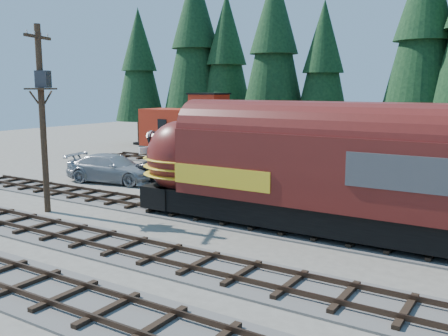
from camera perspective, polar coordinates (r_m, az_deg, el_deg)
The scene contains 8 objects.
ground at distance 18.83m, azimuth 6.82°, elevation -10.72°, with size 120.00×120.00×0.00m, color #6B665B.
track_spur at distance 38.80m, azimuth 5.05°, elevation -0.23°, with size 32.00×3.20×0.33m.
depot at distance 27.78m, azimuth 16.38°, elevation 1.74°, with size 12.80×7.00×5.30m.
locomotive at distance 22.51m, azimuth 6.71°, elevation -0.63°, with size 16.21×3.22×4.41m.
caboose at distance 41.83m, azimuth -2.85°, elevation 4.14°, with size 10.57×3.06×5.49m.
utility_pole at distance 26.87m, azimuth -20.06°, elevation 6.57°, with size 1.51×2.20×9.48m.
pickup_truck_a at distance 32.80m, azimuth -4.04°, elevation -0.30°, with size 3.27×7.10×1.97m, color black.
pickup_truck_b at distance 34.72m, azimuth -12.60°, elevation -0.04°, with size 2.65×6.52×1.89m, color #A2A5AA.
Camera 1 is at (7.57, -16.00, 6.40)m, focal length 40.00 mm.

